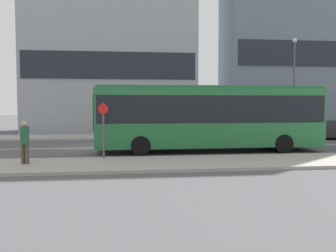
% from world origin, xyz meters
% --- Properties ---
extents(ground_plane, '(120.00, 120.00, 0.00)m').
position_xyz_m(ground_plane, '(0.00, 0.00, 0.00)').
color(ground_plane, '#4F4F51').
extents(sidewalk_near, '(44.00, 3.50, 0.13)m').
position_xyz_m(sidewalk_near, '(0.00, -6.25, 0.07)').
color(sidewalk_near, '#A39E93').
rests_on(sidewalk_near, ground_plane).
extents(sidewalk_far, '(44.00, 3.50, 0.13)m').
position_xyz_m(sidewalk_far, '(0.00, 6.25, 0.07)').
color(sidewalk_far, '#A39E93').
rests_on(sidewalk_far, ground_plane).
extents(lane_centerline, '(41.80, 0.16, 0.01)m').
position_xyz_m(lane_centerline, '(0.00, 0.00, 0.00)').
color(lane_centerline, silver).
rests_on(lane_centerline, ground_plane).
extents(apartment_block_left_tower, '(14.56, 6.77, 20.26)m').
position_xyz_m(apartment_block_left_tower, '(0.27, 12.84, 10.13)').
color(apartment_block_left_tower, '#9EA3A8').
rests_on(apartment_block_left_tower, ground_plane).
extents(city_bus, '(11.67, 2.62, 3.40)m').
position_xyz_m(city_bus, '(5.62, -2.23, 1.96)').
color(city_bus, '#236B38').
rests_on(city_bus, ground_plane).
extents(parked_car_0, '(4.49, 1.83, 1.31)m').
position_xyz_m(parked_car_0, '(15.02, 3.27, 0.63)').
color(parked_car_0, black).
rests_on(parked_car_0, ground_plane).
extents(pedestrian_near_stop, '(0.34, 0.34, 1.71)m').
position_xyz_m(pedestrian_near_stop, '(-2.68, -6.06, 1.10)').
color(pedestrian_near_stop, '#4C4233').
rests_on(pedestrian_near_stop, sidewalk_near).
extents(bus_stop_sign, '(0.44, 0.12, 2.42)m').
position_xyz_m(bus_stop_sign, '(0.33, -4.93, 1.56)').
color(bus_stop_sign, '#4C4C51').
rests_on(bus_stop_sign, sidewalk_near).
extents(street_lamp, '(0.36, 0.36, 7.27)m').
position_xyz_m(street_lamp, '(14.11, 5.66, 4.54)').
color(street_lamp, '#4C4C51').
rests_on(street_lamp, sidewalk_far).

